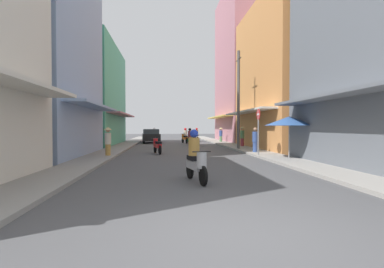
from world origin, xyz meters
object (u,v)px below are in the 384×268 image
pedestrian_midway (221,134)px  street_sign_no_entry (258,126)px  motorbike_red (157,146)px  motorbike_orange (185,136)px  pedestrian_foreground (242,136)px  motorbike_silver (196,158)px  pedestrian_crossing (255,141)px  parked_car (151,136)px  utility_pole (239,100)px  motorbike_maroon (154,135)px  motorbike_green (190,138)px  motorbike_white (196,135)px  pedestrian_far (108,140)px  vendor_umbrella (289,121)px

pedestrian_midway → street_sign_no_entry: street_sign_no_entry is taller
motorbike_red → pedestrian_midway: 13.80m
motorbike_orange → pedestrian_foreground: (4.15, -6.94, 0.26)m
motorbike_silver → street_sign_no_entry: size_ratio=0.67×
motorbike_red → pedestrian_crossing: (5.98, -0.85, 0.31)m
motorbike_silver → parked_car: (-2.36, 22.50, 0.04)m
pedestrian_midway → street_sign_no_entry: 14.97m
utility_pole → street_sign_no_entry: utility_pole is taller
street_sign_no_entry → motorbike_maroon: bearing=107.6°
motorbike_silver → parked_car: motorbike_silver is taller
motorbike_orange → pedestrian_foreground: bearing=-59.1°
street_sign_no_entry → motorbike_orange: bearing=102.0°
motorbike_green → pedestrian_foreground: size_ratio=1.04×
parked_car → motorbike_orange: bearing=-17.8°
motorbike_silver → motorbike_orange: 21.40m
motorbike_white → parked_car: bearing=-151.2°
parked_car → pedestrian_far: (-1.62, -15.02, 0.19)m
motorbike_silver → motorbike_maroon: size_ratio=0.99×
pedestrian_far → motorbike_maroon: bearing=84.7°
motorbike_silver → vendor_umbrella: 7.46m
motorbike_green → motorbike_maroon: same height
parked_car → street_sign_no_entry: 16.87m
motorbike_silver → motorbike_orange: size_ratio=1.01×
motorbike_red → pedestrian_midway: (6.38, 12.23, 0.42)m
motorbike_green → parked_car: (-3.71, 5.09, 0.04)m
pedestrian_far → utility_pole: size_ratio=0.24×
pedestrian_midway → motorbike_silver: bearing=-102.8°
motorbike_red → motorbike_white: (4.15, 15.63, 0.20)m
motorbike_orange → motorbike_silver: bearing=-93.1°
pedestrian_crossing → street_sign_no_entry: street_sign_no_entry is taller
motorbike_white → pedestrian_crossing: pedestrian_crossing is taller
motorbike_red → pedestrian_midway: size_ratio=1.08×
motorbike_white → pedestrian_foreground: size_ratio=1.06×
motorbike_maroon → motorbike_orange: bearing=-59.8°
parked_car → pedestrian_midway: pedestrian_midway is taller
pedestrian_crossing → motorbike_maroon: bearing=110.4°
motorbike_green → utility_pole: utility_pole is taller
motorbike_silver → pedestrian_far: pedestrian_far is taller
motorbike_maroon → motorbike_silver: bearing=-85.4°
motorbike_green → pedestrian_foreground: 4.95m
pedestrian_foreground → vendor_umbrella: size_ratio=0.71×
motorbike_silver → street_sign_no_entry: street_sign_no_entry is taller
motorbike_green → pedestrian_foreground: bearing=-37.0°
parked_car → vendor_umbrella: size_ratio=1.78×
motorbike_red → pedestrian_far: bearing=-139.5°
motorbike_green → pedestrian_crossing: size_ratio=1.09×
pedestrian_crossing → pedestrian_foreground: (0.70, 5.60, 0.15)m
street_sign_no_entry → pedestrian_midway: bearing=86.9°
motorbike_orange → pedestrian_foreground: size_ratio=1.04×
motorbike_orange → pedestrian_crossing: 13.00m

